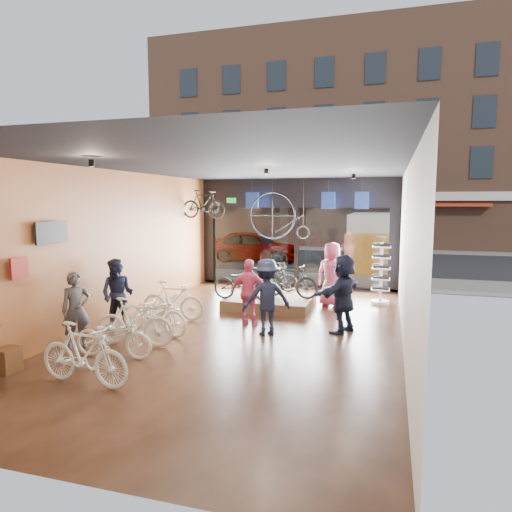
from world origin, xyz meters
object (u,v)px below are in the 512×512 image
at_px(street_car, 253,246).
at_px(customer_0, 76,310).
at_px(penny_farthing, 282,217).
at_px(floor_bike_1, 84,354).
at_px(display_platform, 270,302).
at_px(hung_bike, 203,204).
at_px(customer_1, 118,295).
at_px(customer_5, 343,293).
at_px(floor_bike_5, 173,301).
at_px(customer_4, 332,275).
at_px(box_truck, 372,242).
at_px(floor_bike_4, 154,314).
at_px(display_bike_right, 271,279).
at_px(customer_2, 249,292).
at_px(sunglasses_rack, 381,273).
at_px(floor_bike_2, 114,337).
at_px(floor_bike_3, 134,322).
at_px(display_bike_left, 244,283).
at_px(display_bike_mid, 289,281).
at_px(customer_3, 267,297).

distance_m(street_car, customer_0, 14.08).
bearing_deg(penny_farthing, floor_bike_1, -98.79).
bearing_deg(display_platform, hung_bike, 148.30).
height_order(customer_1, customer_5, customer_5).
distance_m(floor_bike_5, customer_4, 4.57).
bearing_deg(customer_4, box_truck, -82.76).
height_order(street_car, display_platform, street_car).
bearing_deg(floor_bike_4, display_bike_right, -12.47).
bearing_deg(customer_2, sunglasses_rack, -132.54).
distance_m(floor_bike_2, floor_bike_3, 0.76).
xyz_separation_m(display_bike_left, customer_0, (-2.36, -3.99, 0.01)).
xyz_separation_m(display_platform, customer_0, (-2.93, -4.59, 0.65)).
distance_m(display_bike_left, customer_0, 4.64).
distance_m(display_bike_mid, penny_farthing, 2.96).
distance_m(display_bike_mid, display_bike_right, 0.98).
bearing_deg(floor_bike_3, floor_bike_5, -0.39).
bearing_deg(floor_bike_2, floor_bike_5, -1.05).
bearing_deg(display_bike_mid, hung_bike, 69.95).
distance_m(display_bike_left, customer_4, 2.56).
bearing_deg(customer_2, street_car, -74.06).
height_order(street_car, floor_bike_2, street_car).
relative_size(floor_bike_2, customer_3, 0.92).
bearing_deg(floor_bike_3, floor_bike_2, 174.32).
bearing_deg(floor_bike_5, box_truck, -26.42).
relative_size(floor_bike_1, hung_bike, 1.11).
xyz_separation_m(display_bike_mid, hung_bike, (-3.28, 1.63, 2.13)).
bearing_deg(customer_0, sunglasses_rack, 0.63).
bearing_deg(floor_bike_4, display_bike_left, -15.06).
xyz_separation_m(display_bike_left, penny_farthing, (0.36, 2.95, 1.72)).
xyz_separation_m(floor_bike_5, customer_5, (4.28, 0.12, 0.42)).
relative_size(customer_4, penny_farthing, 0.95).
distance_m(floor_bike_2, customer_1, 2.05).
bearing_deg(display_bike_right, customer_0, 132.35).
relative_size(floor_bike_2, customer_2, 0.97).
xyz_separation_m(floor_bike_2, floor_bike_3, (0.00, 0.75, 0.10)).
bearing_deg(floor_bike_3, floor_bike_4, -3.71).
height_order(floor_bike_2, display_bike_mid, display_bike_mid).
distance_m(street_car, sunglasses_rack, 10.30).
height_order(floor_bike_3, customer_3, customer_3).
bearing_deg(floor_bike_4, sunglasses_rack, -35.52).
height_order(customer_1, penny_farthing, penny_farthing).
distance_m(box_truck, floor_bike_5, 11.44).
xyz_separation_m(box_truck, floor_bike_2, (-4.33, -13.39, -0.80)).
bearing_deg(customer_1, display_bike_mid, 38.66).
relative_size(display_bike_left, hung_bike, 1.16).
height_order(display_platform, display_bike_right, display_bike_right).
distance_m(floor_bike_3, display_platform, 4.57).
xyz_separation_m(customer_4, customer_5, (0.57, -2.52, -0.02)).
distance_m(customer_1, penny_farthing, 6.37).
height_order(customer_3, hung_bike, hung_bike).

